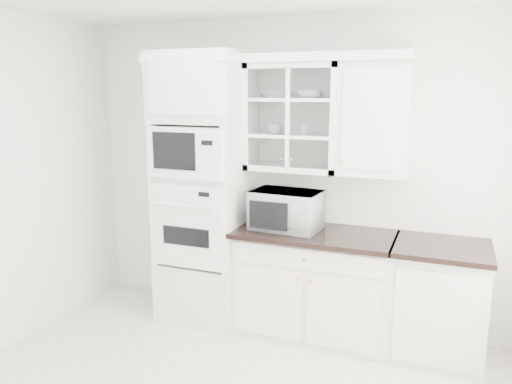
% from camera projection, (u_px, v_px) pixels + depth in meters
% --- Properties ---
extents(room_shell, '(4.00, 3.50, 2.70)m').
position_uv_depth(room_shell, '(235.00, 138.00, 3.18)').
color(room_shell, white).
rests_on(room_shell, ground).
extents(oven_column, '(0.76, 0.68, 2.40)m').
position_uv_depth(oven_column, '(204.00, 190.00, 4.47)').
color(oven_column, silver).
rests_on(oven_column, ground).
extents(base_cabinet_run, '(1.32, 0.67, 0.92)m').
position_uv_depth(base_cabinet_run, '(314.00, 282.00, 4.27)').
color(base_cabinet_run, silver).
rests_on(base_cabinet_run, ground).
extents(extra_base_cabinet, '(0.72, 0.67, 0.92)m').
position_uv_depth(extra_base_cabinet, '(438.00, 300.00, 3.91)').
color(extra_base_cabinet, silver).
rests_on(extra_base_cabinet, ground).
extents(upper_cabinet_glass, '(0.80, 0.33, 0.90)m').
position_uv_depth(upper_cabinet_glass, '(294.00, 118.00, 4.21)').
color(upper_cabinet_glass, silver).
rests_on(upper_cabinet_glass, room_shell).
extents(upper_cabinet_solid, '(0.55, 0.33, 0.90)m').
position_uv_depth(upper_cabinet_solid, '(375.00, 119.00, 3.96)').
color(upper_cabinet_solid, silver).
rests_on(upper_cabinet_solid, room_shell).
extents(crown_molding, '(2.14, 0.38, 0.07)m').
position_uv_depth(crown_molding, '(282.00, 58.00, 4.13)').
color(crown_molding, white).
rests_on(crown_molding, room_shell).
extents(countertop_microwave, '(0.59, 0.50, 0.33)m').
position_uv_depth(countertop_microwave, '(287.00, 210.00, 4.23)').
color(countertop_microwave, white).
rests_on(countertop_microwave, base_cabinet_run).
extents(bowl_a, '(0.30, 0.30, 0.06)m').
position_uv_depth(bowl_a, '(277.00, 95.00, 4.23)').
color(bowl_a, white).
rests_on(bowl_a, upper_cabinet_glass).
extents(bowl_b, '(0.22, 0.22, 0.07)m').
position_uv_depth(bowl_b, '(310.00, 94.00, 4.13)').
color(bowl_b, white).
rests_on(bowl_b, upper_cabinet_glass).
extents(cup_a, '(0.11, 0.11, 0.08)m').
position_uv_depth(cup_a, '(274.00, 129.00, 4.31)').
color(cup_a, white).
rests_on(cup_a, upper_cabinet_glass).
extents(cup_b, '(0.12, 0.12, 0.08)m').
position_uv_depth(cup_b, '(304.00, 129.00, 4.21)').
color(cup_b, white).
rests_on(cup_b, upper_cabinet_glass).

